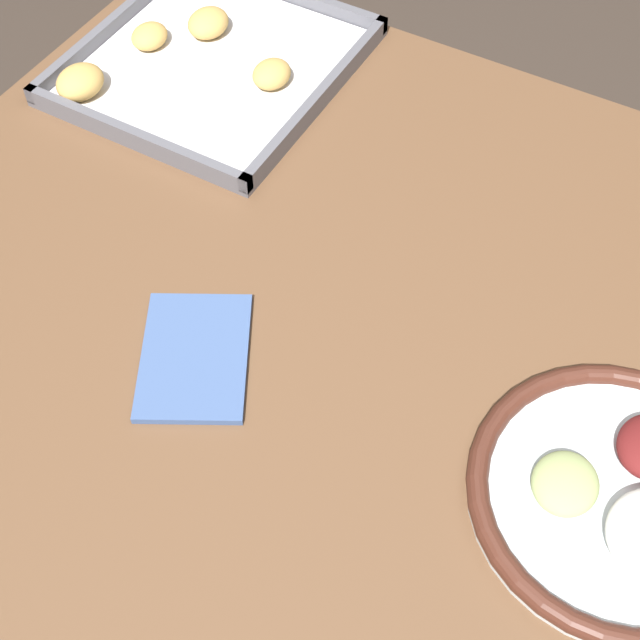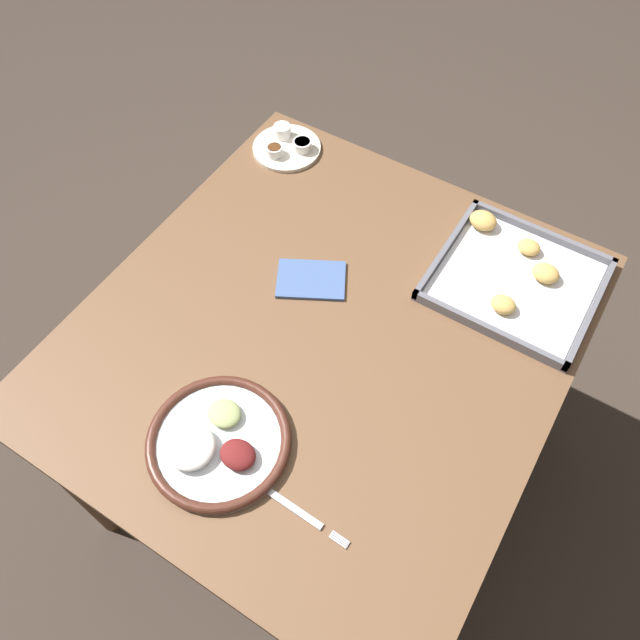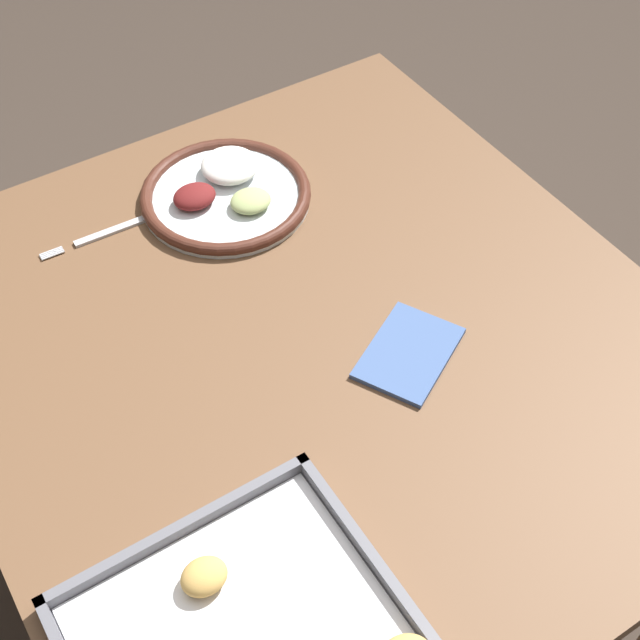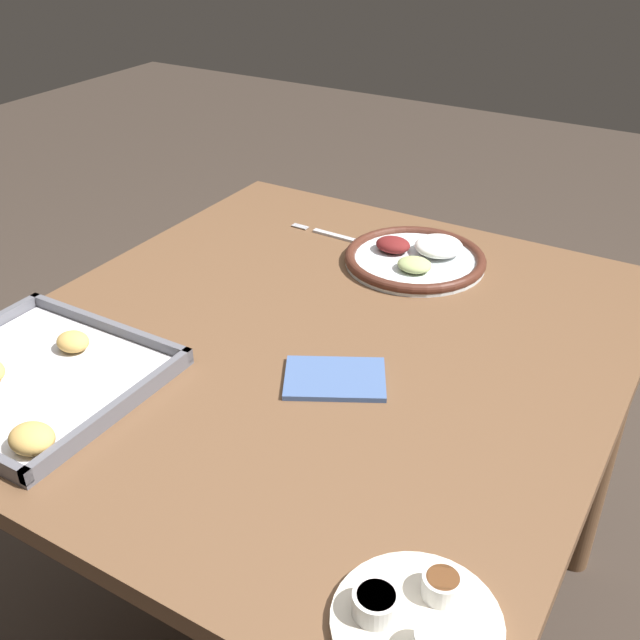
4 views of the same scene
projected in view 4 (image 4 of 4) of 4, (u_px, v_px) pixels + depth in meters
ground_plane at (316, 632)px, 1.59m from camera, size 8.00×8.00×0.00m
dining_table at (315, 391)px, 1.26m from camera, size 0.94×1.04×0.75m
dinner_plate at (416, 257)px, 1.41m from camera, size 0.27×0.27×0.04m
fork at (344, 238)px, 1.51m from camera, size 0.22×0.02×0.00m
saucer_plate at (416, 619)px, 0.73m from camera, size 0.17×0.17×0.04m
baking_tray at (30, 381)px, 1.07m from camera, size 0.34×0.32×0.04m
napkin at (335, 378)px, 1.09m from camera, size 0.18×0.16×0.01m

